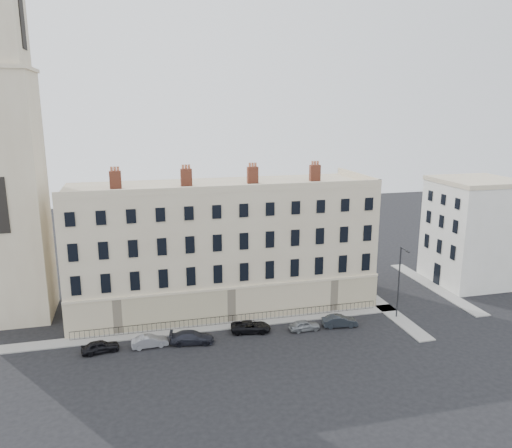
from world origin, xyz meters
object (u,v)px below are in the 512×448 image
object	(u,v)px
car_f	(340,321)
car_a	(100,347)
car_c	(192,337)
streetlamp	(399,279)
car_d	(251,327)
car_b	(150,341)
car_e	(304,325)

from	to	relation	value
car_f	car_a	bearing A→B (deg)	96.56
car_c	streetlamp	size ratio (longest dim) A/B	0.53
streetlamp	car_d	bearing A→B (deg)	175.46
car_b	car_f	xyz separation A→B (m)	(20.87, -0.29, 0.04)
car_d	car_b	bearing A→B (deg)	104.05
car_d	car_a	bearing A→B (deg)	102.57
car_c	car_d	world-z (taller)	car_c
car_a	car_c	world-z (taller)	car_c
car_a	car_e	bearing A→B (deg)	-100.21
car_a	car_e	xyz separation A→B (m)	(21.58, -0.27, -0.04)
car_a	car_c	xyz separation A→B (m)	(9.17, -0.30, 0.03)
car_f	streetlamp	xyz separation A→B (m)	(7.47, 0.54, 4.14)
car_b	car_e	world-z (taller)	car_b
car_d	streetlamp	size ratio (longest dim) A/B	0.51
car_c	car_f	world-z (taller)	car_c
car_a	car_b	bearing A→B (deg)	-99.88
car_c	car_f	size ratio (longest dim) A/B	1.16
car_e	car_b	bearing A→B (deg)	88.51
car_e	streetlamp	world-z (taller)	streetlamp
car_a	car_d	distance (m)	15.77
car_b	car_c	xyz separation A→B (m)	(4.30, -0.26, 0.05)
car_e	car_f	bearing A→B (deg)	-91.45
car_b	streetlamp	bearing A→B (deg)	-93.08
car_c	car_d	distance (m)	6.67
car_b	streetlamp	size ratio (longest dim) A/B	0.43
streetlamp	car_c	bearing A→B (deg)	178.62
car_b	car_c	distance (m)	4.30
car_b	streetlamp	xyz separation A→B (m)	(28.33, 0.25, 4.18)
car_b	car_c	bearing A→B (deg)	-97.12
car_c	streetlamp	distance (m)	24.39
streetlamp	car_a	bearing A→B (deg)	177.77
car_a	streetlamp	distance (m)	33.47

